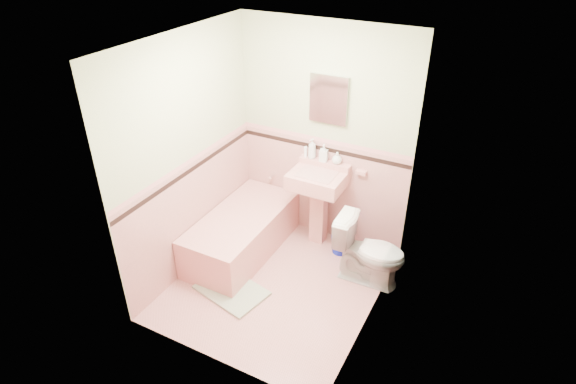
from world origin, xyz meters
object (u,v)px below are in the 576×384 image
at_px(soap_bottle_left, 312,149).
at_px(bucket, 340,244).
at_px(bathtub, 242,234).
at_px(soap_bottle_right, 337,158).
at_px(medicine_cabinet, 329,99).
at_px(sink, 317,209).
at_px(shoe, 231,285).
at_px(toilet, 370,251).
at_px(soap_bottle_mid, 324,153).

distance_m(soap_bottle_left, bucket, 1.14).
xyz_separation_m(bathtub, soap_bottle_right, (0.82, 0.71, 0.84)).
xyz_separation_m(bathtub, medicine_cabinet, (0.68, 0.74, 1.47)).
xyz_separation_m(sink, shoe, (-0.44, -1.15, -0.41)).
xyz_separation_m(sink, soap_bottle_left, (-0.16, 0.18, 0.64)).
distance_m(bathtub, toilet, 1.46).
bearing_deg(bathtub, soap_bottle_mid, 47.06).
height_order(bathtub, medicine_cabinet, medicine_cabinet).
bearing_deg(bucket, medicine_cabinet, 142.56).
bearing_deg(soap_bottle_right, bathtub, -139.12).
distance_m(medicine_cabinet, toilet, 1.63).
bearing_deg(bucket, sink, 172.95).
height_order(sink, soap_bottle_mid, soap_bottle_mid).
bearing_deg(soap_bottle_right, shoe, -113.48).
distance_m(bathtub, medicine_cabinet, 1.78).
height_order(soap_bottle_mid, shoe, soap_bottle_mid).
relative_size(bathtub, shoe, 10.66).
bearing_deg(toilet, bathtub, 95.93).
height_order(bathtub, sink, sink).
bearing_deg(medicine_cabinet, sink, -90.00).
bearing_deg(toilet, soap_bottle_left, 59.03).
bearing_deg(medicine_cabinet, toilet, -35.78).
relative_size(soap_bottle_right, bucket, 0.63).
bearing_deg(toilet, medicine_cabinet, 52.63).
height_order(soap_bottle_left, toilet, soap_bottle_left).
xyz_separation_m(bathtub, bucket, (1.01, 0.49, -0.12)).
relative_size(soap_bottle_left, shoe, 1.63).
height_order(toilet, shoe, toilet).
relative_size(soap_bottle_mid, bucket, 0.90).
relative_size(bathtub, soap_bottle_left, 6.53).
bearing_deg(bucket, soap_bottle_mid, 147.52).
bearing_deg(soap_bottle_left, shoe, -101.75).
height_order(soap_bottle_mid, toilet, soap_bottle_mid).
bearing_deg(toilet, soap_bottle_right, 48.56).
distance_m(soap_bottle_right, bucket, 1.00).
bearing_deg(soap_bottle_left, toilet, -29.38).
bearing_deg(shoe, sink, 52.66).
xyz_separation_m(bathtub, soap_bottle_left, (0.52, 0.71, 0.89)).
bearing_deg(bathtub, medicine_cabinet, 47.42).
distance_m(soap_bottle_right, shoe, 1.76).
relative_size(toilet, shoe, 5.24).
bearing_deg(soap_bottle_right, bucket, -49.71).
bearing_deg(soap_bottle_left, bucket, -24.34).
bearing_deg(soap_bottle_right, medicine_cabinet, 167.92).
bearing_deg(bathtub, soap_bottle_left, 53.79).
distance_m(sink, bucket, 0.49).
distance_m(bathtub, soap_bottle_left, 1.25).
height_order(medicine_cabinet, bucket, medicine_cabinet).
height_order(bathtub, soap_bottle_right, soap_bottle_right).
relative_size(medicine_cabinet, soap_bottle_left, 2.22).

